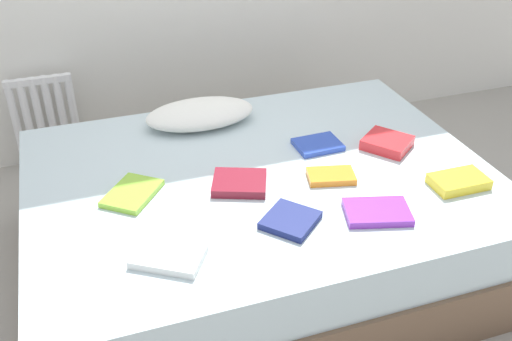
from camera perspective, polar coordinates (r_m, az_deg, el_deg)
The scene contains 13 objects.
ground_plane at distance 2.80m, azimuth 0.34°, elevation -8.87°, with size 8.00×8.00×0.00m, color #9E998E.
bed at distance 2.64m, azimuth 0.35°, elevation -4.82°, with size 2.00×1.50×0.50m.
radiator at distance 3.53m, azimuth -20.00°, elevation 5.20°, with size 0.36×0.04×0.45m.
pillow at distance 2.88m, azimuth -5.50°, elevation 5.55°, with size 0.54×0.30×0.11m, color white.
textbook_lime at distance 2.40m, azimuth -12.03°, elevation -2.18°, with size 0.24×0.17×0.02m, color #8CC638.
textbook_purple at distance 2.29m, azimuth 11.78°, elevation -4.00°, with size 0.25×0.17×0.03m, color purple.
textbook_maroon at distance 2.40m, azimuth -1.62°, elevation -1.23°, with size 0.22×0.18×0.04m, color maroon.
textbook_blue at distance 2.70m, azimuth 6.07°, elevation 2.53°, with size 0.21×0.16×0.02m, color #2847B7.
textbook_orange at distance 2.47m, azimuth 7.36°, elevation -0.55°, with size 0.20×0.12×0.03m, color orange.
textbook_yellow at distance 2.54m, azimuth 19.24°, elevation -1.02°, with size 0.23×0.14×0.04m, color yellow.
textbook_white at distance 2.06m, azimuth -8.59°, elevation -8.35°, with size 0.24×0.16×0.03m, color white.
textbook_red at distance 2.74m, azimuth 12.72°, elevation 2.67°, with size 0.20×0.18×0.05m, color red.
textbook_navy at distance 2.20m, azimuth 3.39°, elevation -4.88°, with size 0.18×0.19×0.03m, color navy.
Camera 1 is at (-0.70, -1.99, 1.84)m, focal length 40.84 mm.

